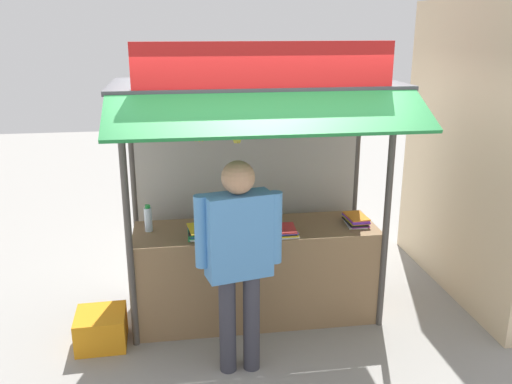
# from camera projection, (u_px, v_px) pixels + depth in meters

# --- Properties ---
(ground_plane) EXTENTS (20.00, 20.00, 0.00)m
(ground_plane) POSITION_uv_depth(u_px,v_px,m) (256.00, 315.00, 5.31)
(ground_plane) COLOR gray
(stall_counter) EXTENTS (2.26, 0.69, 0.91)m
(stall_counter) POSITION_uv_depth(u_px,v_px,m) (256.00, 272.00, 5.18)
(stall_counter) COLOR olive
(stall_counter) RESTS_ON ground
(stall_structure) EXTENTS (2.46, 1.62, 2.61)m
(stall_structure) POSITION_uv_depth(u_px,v_px,m) (254.00, 153.00, 4.98)
(stall_structure) COLOR #4C4742
(stall_structure) RESTS_ON ground
(water_bottle_back_left) EXTENTS (0.06, 0.06, 0.22)m
(water_bottle_back_left) POSITION_uv_depth(u_px,v_px,m) (202.00, 212.00, 5.14)
(water_bottle_back_left) COLOR silver
(water_bottle_back_left) RESTS_ON stall_counter
(water_bottle_right) EXTENTS (0.08, 0.08, 0.27)m
(water_bottle_right) POSITION_uv_depth(u_px,v_px,m) (246.00, 215.00, 5.01)
(water_bottle_right) COLOR silver
(water_bottle_right) RESTS_ON stall_counter
(water_bottle_front_right) EXTENTS (0.07, 0.07, 0.25)m
(water_bottle_front_right) POSITION_uv_depth(u_px,v_px,m) (148.00, 219.00, 4.93)
(water_bottle_front_right) COLOR silver
(water_bottle_front_right) RESTS_ON stall_counter
(water_bottle_mid_left) EXTENTS (0.08, 0.08, 0.27)m
(water_bottle_mid_left) POSITION_uv_depth(u_px,v_px,m) (223.00, 216.00, 4.99)
(water_bottle_mid_left) COLOR silver
(water_bottle_mid_left) RESTS_ON stall_counter
(magazine_stack_center) EXTENTS (0.22, 0.33, 0.08)m
(magazine_stack_center) POSITION_uv_depth(u_px,v_px,m) (199.00, 232.00, 4.84)
(magazine_stack_center) COLOR green
(magazine_stack_center) RESTS_ON stall_counter
(magazine_stack_front_left) EXTENTS (0.25, 0.31, 0.06)m
(magazine_stack_front_left) POSITION_uv_depth(u_px,v_px,m) (283.00, 231.00, 4.90)
(magazine_stack_front_left) COLOR white
(magazine_stack_front_left) RESTS_ON stall_counter
(magazine_stack_mid_right) EXTENTS (0.20, 0.30, 0.08)m
(magazine_stack_mid_right) POSITION_uv_depth(u_px,v_px,m) (356.00, 220.00, 5.13)
(magazine_stack_mid_right) COLOR white
(magazine_stack_mid_right) RESTS_ON stall_counter
(banana_bunch_rightmost) EXTENTS (0.09, 0.09, 0.22)m
(banana_bunch_rightmost) POSITION_uv_depth(u_px,v_px,m) (378.00, 121.00, 4.44)
(banana_bunch_rightmost) COLOR #332D23
(banana_bunch_inner_left) EXTENTS (0.09, 0.09, 0.31)m
(banana_bunch_inner_left) POSITION_uv_depth(u_px,v_px,m) (237.00, 134.00, 4.30)
(banana_bunch_inner_left) COLOR #332D23
(banana_bunch_inner_right) EXTENTS (0.12, 0.12, 0.28)m
(banana_bunch_inner_right) POSITION_uv_depth(u_px,v_px,m) (199.00, 130.00, 4.25)
(banana_bunch_inner_right) COLOR #332D23
(vendor_person) EXTENTS (0.67, 0.32, 1.77)m
(vendor_person) POSITION_uv_depth(u_px,v_px,m) (239.00, 250.00, 4.17)
(vendor_person) COLOR #383842
(vendor_person) RESTS_ON ground
(plastic_crate) EXTENTS (0.44, 0.44, 0.30)m
(plastic_crate) POSITION_uv_depth(u_px,v_px,m) (101.00, 329.00, 4.79)
(plastic_crate) COLOR orange
(plastic_crate) RESTS_ON ground
(neighbour_wall) EXTENTS (0.20, 2.40, 2.98)m
(neighbour_wall) POSITION_uv_depth(u_px,v_px,m) (465.00, 152.00, 5.46)
(neighbour_wall) COLOR beige
(neighbour_wall) RESTS_ON ground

